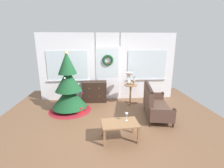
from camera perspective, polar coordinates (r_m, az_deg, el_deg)
The scene contains 11 objects.
ground_plane at distance 4.63m, azimuth -0.12°, elevation -13.84°, with size 6.76×6.76×0.00m, color brown.
back_wall_with_door at distance 6.21m, azimuth -1.52°, elevation 6.11°, with size 5.20×0.19×2.55m.
christmas_tree at distance 5.38m, azimuth -15.14°, elevation -1.81°, with size 1.39×1.39×2.00m.
dresser_cabinet at distance 6.13m, azimuth -6.19°, elevation -2.68°, with size 0.91×0.46×0.78m.
settee_sofa at distance 5.10m, azimuth 14.73°, elevation -6.88°, with size 0.93×1.60×0.96m.
side_table at distance 5.89m, azimuth 6.63°, elevation -2.21°, with size 0.50×0.48×0.72m.
table_lamp at distance 5.80m, azimuth 6.11°, elevation 2.57°, with size 0.28×0.28×0.44m.
flower_vase at distance 5.77m, azimuth 7.81°, elevation 0.75°, with size 0.11×0.10×0.35m.
coffee_table at distance 3.81m, azimuth 2.84°, elevation -14.39°, with size 0.87×0.58×0.43m.
wine_glass at distance 3.81m, azimuth 5.23°, elevation -10.94°, with size 0.08×0.08×0.20m.
gift_box at distance 5.29m, azimuth -11.59°, elevation -9.13°, with size 0.20×0.18×0.20m, color red.
Camera 1 is at (-0.29, -4.05, 2.21)m, focal length 25.68 mm.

